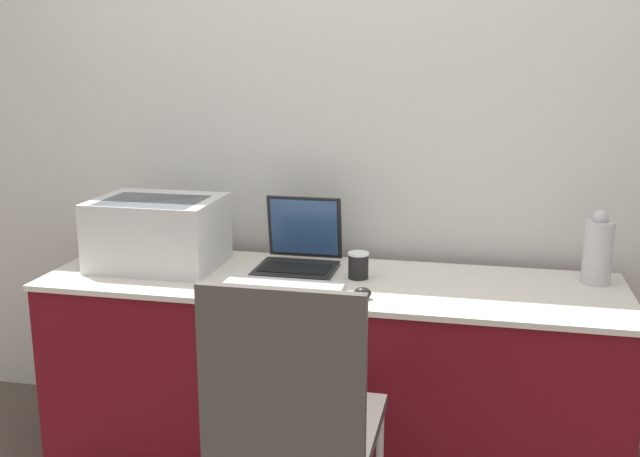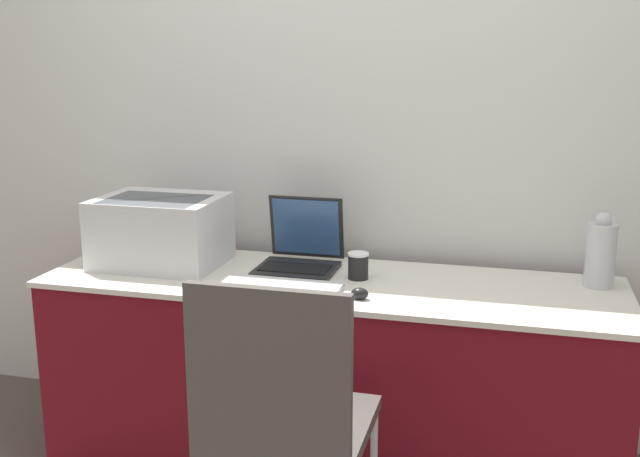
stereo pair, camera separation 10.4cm
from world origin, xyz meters
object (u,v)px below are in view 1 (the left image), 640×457
object	(u,v)px
coffee_cup	(358,265)
metal_pitcher	(598,250)
external_keyboard	(281,288)
printer	(158,230)
chair	(294,414)
laptop_left	(299,254)
mouse	(363,293)

from	to	relation	value
coffee_cup	metal_pitcher	size ratio (longest dim) A/B	0.36
external_keyboard	metal_pitcher	bearing A→B (deg)	17.05
printer	chair	size ratio (longest dim) A/B	0.48
coffee_cup	metal_pitcher	world-z (taller)	metal_pitcher
external_keyboard	metal_pitcher	world-z (taller)	metal_pitcher
printer	laptop_left	xyz separation A→B (m)	(0.53, 0.08, -0.08)
chair	external_keyboard	bearing A→B (deg)	108.75
printer	metal_pitcher	bearing A→B (deg)	4.69
mouse	metal_pitcher	distance (m)	0.86
metal_pitcher	external_keyboard	bearing A→B (deg)	-162.95
coffee_cup	chair	world-z (taller)	chair
external_keyboard	laptop_left	bearing A→B (deg)	91.21
printer	external_keyboard	distance (m)	0.59
laptop_left	chair	distance (m)	0.87
external_keyboard	printer	bearing A→B (deg)	159.97
coffee_cup	chair	size ratio (longest dim) A/B	0.10
chair	mouse	bearing A→B (deg)	78.22
printer	metal_pitcher	xyz separation A→B (m)	(1.60, 0.13, -0.02)
external_keyboard	metal_pitcher	xyz separation A→B (m)	(1.07, 0.33, 0.11)
mouse	metal_pitcher	bearing A→B (deg)	24.35
laptop_left	chair	size ratio (longest dim) A/B	0.30
coffee_cup	chair	bearing A→B (deg)	-94.15
external_keyboard	chair	distance (m)	0.59
laptop_left	chair	world-z (taller)	laptop_left
laptop_left	coffee_cup	distance (m)	0.25
printer	laptop_left	bearing A→B (deg)	8.89
external_keyboard	chair	bearing A→B (deg)	-71.25
laptop_left	coffee_cup	world-z (taller)	laptop_left
external_keyboard	metal_pitcher	size ratio (longest dim) A/B	1.60
printer	coffee_cup	bearing A→B (deg)	0.39
printer	external_keyboard	xyz separation A→B (m)	(0.54, -0.20, -0.13)
printer	laptop_left	world-z (taller)	same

